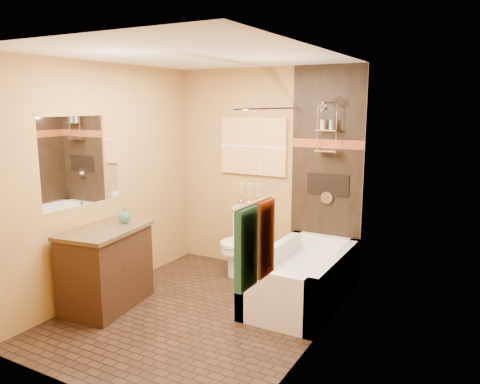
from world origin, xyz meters
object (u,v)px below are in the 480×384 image
Objects in this scene: vanity at (106,267)px; toilet at (243,241)px; sunset_painting at (253,146)px; bathtub at (302,282)px.

toilet is at bearing 55.95° from vanity.
sunset_painting reaches higher than bathtub.
sunset_painting is 0.60× the size of bathtub.
vanity is at bearing -118.27° from toilet.
vanity is at bearing -112.72° from sunset_painting.
vanity reaches higher than bathtub.
sunset_painting is at bearing 87.87° from toilet.
sunset_painting reaches higher than vanity.
bathtub is at bearing 24.08° from vanity.
sunset_painting reaches higher than toilet.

